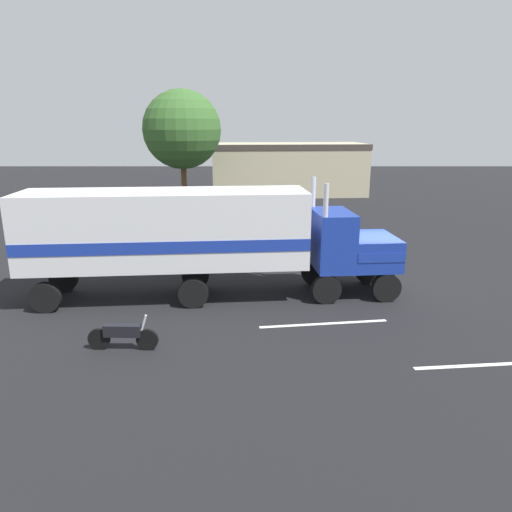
{
  "coord_description": "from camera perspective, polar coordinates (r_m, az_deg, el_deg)",
  "views": [
    {
      "loc": [
        -4.82,
        -18.32,
        6.48
      ],
      "look_at": [
        -4.81,
        -0.67,
        1.6
      ],
      "focal_mm": 33.31,
      "sensor_mm": 36.0,
      "label": 1
    }
  ],
  "objects": [
    {
      "name": "ground_plane",
      "position": [
        20.02,
        13.93,
        -3.91
      ],
      "size": [
        120.0,
        120.0,
        0.0
      ],
      "primitive_type": "plane",
      "color": "black"
    },
    {
      "name": "lane_stripe_near",
      "position": [
        16.33,
        8.12,
        -8.06
      ],
      "size": [
        4.38,
        0.75,
        0.01
      ],
      "primitive_type": "cube",
      "rotation": [
        0.0,
        0.0,
        0.14
      ],
      "color": "silver",
      "rests_on": "ground_plane"
    },
    {
      "name": "lane_stripe_mid",
      "position": [
        15.11,
        26.22,
        -11.63
      ],
      "size": [
        4.39,
        0.6,
        0.01
      ],
      "primitive_type": "cube",
      "rotation": [
        0.0,
        0.0,
        0.1
      ],
      "color": "silver",
      "rests_on": "ground_plane"
    },
    {
      "name": "person_bystander",
      "position": [
        21.43,
        -8.51,
        0.17
      ],
      "size": [
        0.34,
        0.46,
        1.63
      ],
      "color": "black",
      "rests_on": "ground_plane"
    },
    {
      "name": "building_backdrop",
      "position": [
        46.26,
        3.8,
        10.63
      ],
      "size": [
        14.91,
        7.33,
        4.82
      ],
      "color": "#B7AD8C",
      "rests_on": "ground_plane"
    },
    {
      "name": "motorcycle",
      "position": [
        14.79,
        -15.7,
        -9.08
      ],
      "size": [
        2.11,
        0.27,
        1.12
      ],
      "color": "black",
      "rests_on": "ground_plane"
    },
    {
      "name": "tree_left",
      "position": [
        38.48,
        -8.9,
        14.76
      ],
      "size": [
        6.07,
        6.07,
        9.18
      ],
      "color": "brown",
      "rests_on": "ground_plane"
    },
    {
      "name": "semi_truck",
      "position": [
        18.05,
        -7.29,
        2.67
      ],
      "size": [
        14.33,
        4.03,
        4.5
      ],
      "color": "#193399",
      "rests_on": "ground_plane"
    }
  ]
}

